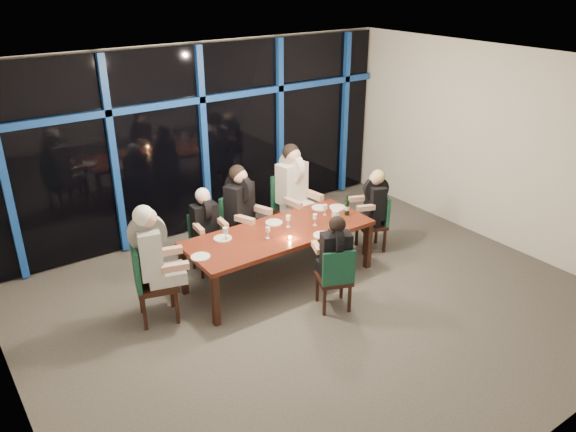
{
  "coord_description": "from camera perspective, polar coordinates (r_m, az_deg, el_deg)",
  "views": [
    {
      "loc": [
        -3.84,
        -4.83,
        4.04
      ],
      "look_at": [
        0.0,
        0.6,
        1.05
      ],
      "focal_mm": 35.0,
      "sensor_mm": 36.0,
      "label": 1
    }
  ],
  "objects": [
    {
      "name": "window_wall",
      "position": [
        9.02,
        -8.62,
        7.9
      ],
      "size": [
        6.86,
        0.43,
        2.94
      ],
      "color": "black",
      "rests_on": "ground"
    },
    {
      "name": "chair_far_right",
      "position": [
        8.78,
        0.14,
        1.19
      ],
      "size": [
        0.57,
        0.57,
        1.09
      ],
      "rotation": [
        0.0,
        0.0,
        0.13
      ],
      "color": "black",
      "rests_on": "ground"
    },
    {
      "name": "diner_far_mid",
      "position": [
        8.04,
        -4.75,
        1.6
      ],
      "size": [
        0.62,
        0.69,
        0.98
      ],
      "rotation": [
        0.0,
        0.0,
        0.37
      ],
      "color": "black",
      "rests_on": "ground"
    },
    {
      "name": "water_pitcher",
      "position": [
        7.78,
        4.86,
        -0.11
      ],
      "size": [
        0.12,
        0.11,
        0.2
      ],
      "rotation": [
        0.0,
        0.0,
        -0.15
      ],
      "color": "silver",
      "rests_on": "dining_table"
    },
    {
      "name": "plate_end_left",
      "position": [
        6.99,
        -8.88,
        -4.11
      ],
      "size": [
        0.24,
        0.24,
        0.01
      ],
      "primitive_type": "cylinder",
      "color": "white",
      "rests_on": "dining_table"
    },
    {
      "name": "wine_glass_c",
      "position": [
        7.7,
        2.77,
        -0.13
      ],
      "size": [
        0.06,
        0.06,
        0.17
      ],
      "color": "silver",
      "rests_on": "dining_table"
    },
    {
      "name": "plate_far_mid",
      "position": [
        7.81,
        -1.44,
        -0.67
      ],
      "size": [
        0.24,
        0.24,
        0.01
      ],
      "primitive_type": "cylinder",
      "color": "white",
      "rests_on": "dining_table"
    },
    {
      "name": "room",
      "position": [
        6.49,
        3.08,
        6.08
      ],
      "size": [
        7.04,
        7.0,
        3.02
      ],
      "color": "#57534D",
      "rests_on": "ground"
    },
    {
      "name": "wine_bottle",
      "position": [
        8.06,
        6.02,
        0.85
      ],
      "size": [
        0.07,
        0.07,
        0.29
      ],
      "rotation": [
        0.0,
        0.0,
        0.28
      ],
      "color": "black",
      "rests_on": "dining_table"
    },
    {
      "name": "wine_glass_d",
      "position": [
        7.32,
        -6.37,
        -1.53
      ],
      "size": [
        0.07,
        0.07,
        0.18
      ],
      "color": "silver",
      "rests_on": "dining_table"
    },
    {
      "name": "plate_near_mid",
      "position": [
        7.46,
        3.5,
        -1.94
      ],
      "size": [
        0.24,
        0.24,
        0.01
      ],
      "primitive_type": "cylinder",
      "color": "white",
      "rests_on": "dining_table"
    },
    {
      "name": "plate_far_right",
      "position": [
        8.29,
        3.23,
        0.85
      ],
      "size": [
        0.24,
        0.24,
        0.01
      ],
      "primitive_type": "cylinder",
      "color": "white",
      "rests_on": "dining_table"
    },
    {
      "name": "tea_light",
      "position": [
        7.37,
        0.2,
        -2.21
      ],
      "size": [
        0.05,
        0.05,
        0.03
      ],
      "primitive_type": "cylinder",
      "color": "#F9984A",
      "rests_on": "dining_table"
    },
    {
      "name": "diner_far_left",
      "position": [
        7.85,
        -8.39,
        -0.27
      ],
      "size": [
        0.44,
        0.55,
        0.83
      ],
      "rotation": [
        0.0,
        0.0,
        -0.08
      ],
      "color": "black",
      "rests_on": "ground"
    },
    {
      "name": "chair_far_mid",
      "position": [
        8.25,
        -5.13,
        -0.84
      ],
      "size": [
        0.6,
        0.6,
        1.01
      ],
      "rotation": [
        0.0,
        0.0,
        0.37
      ],
      "color": "black",
      "rests_on": "ground"
    },
    {
      "name": "diner_end_left",
      "position": [
        6.82,
        -13.64,
        -3.07
      ],
      "size": [
        0.7,
        0.6,
        1.02
      ],
      "rotation": [
        0.0,
        0.0,
        1.31
      ],
      "color": "black",
      "rests_on": "ground"
    },
    {
      "name": "chair_near_mid",
      "position": [
        7.05,
        4.88,
        -6.1
      ],
      "size": [
        0.54,
        0.54,
        0.88
      ],
      "rotation": [
        0.0,
        0.0,
        2.75
      ],
      "color": "black",
      "rests_on": "ground"
    },
    {
      "name": "wine_glass_e",
      "position": [
        8.03,
        3.8,
        0.87
      ],
      "size": [
        0.06,
        0.06,
        0.16
      ],
      "color": "silver",
      "rests_on": "dining_table"
    },
    {
      "name": "chair_end_right",
      "position": [
        8.65,
        8.98,
        -0.34
      ],
      "size": [
        0.53,
        0.53,
        0.88
      ],
      "rotation": [
        0.0,
        0.0,
        4.34
      ],
      "color": "black",
      "rests_on": "ground"
    },
    {
      "name": "diner_near_mid",
      "position": [
        6.94,
        4.8,
        -3.28
      ],
      "size": [
        0.55,
        0.61,
        0.86
      ],
      "rotation": [
        0.0,
        0.0,
        2.75
      ],
      "color": "black",
      "rests_on": "ground"
    },
    {
      "name": "plate_end_right",
      "position": [
        8.33,
        5.04,
        0.89
      ],
      "size": [
        0.24,
        0.24,
        0.01
      ],
      "primitive_type": "cylinder",
      "color": "white",
      "rests_on": "dining_table"
    },
    {
      "name": "diner_end_right",
      "position": [
        8.48,
        8.66,
        1.77
      ],
      "size": [
        0.6,
        0.54,
        0.86
      ],
      "rotation": [
        0.0,
        0.0,
        4.34
      ],
      "color": "black",
      "rests_on": "ground"
    },
    {
      "name": "dining_table",
      "position": [
        7.6,
        -0.87,
        -2.03
      ],
      "size": [
        2.6,
        1.0,
        0.75
      ],
      "color": "maroon",
      "rests_on": "ground"
    },
    {
      "name": "wine_glass_a",
      "position": [
        7.34,
        -2.07,
        -1.46
      ],
      "size": [
        0.06,
        0.06,
        0.16
      ],
      "color": "white",
      "rests_on": "dining_table"
    },
    {
      "name": "plate_far_left",
      "position": [
        7.41,
        -6.65,
        -2.27
      ],
      "size": [
        0.24,
        0.24,
        0.01
      ],
      "primitive_type": "cylinder",
      "color": "white",
      "rests_on": "dining_table"
    },
    {
      "name": "chair_end_left",
      "position": [
        7.01,
        -14.03,
        -6.18
      ],
      "size": [
        0.59,
        0.59,
        1.04
      ],
      "rotation": [
        0.0,
        0.0,
        1.31
      ],
      "color": "black",
      "rests_on": "ground"
    },
    {
      "name": "chair_far_left",
      "position": [
        8.06,
        -8.45,
        -2.3
      ],
      "size": [
        0.43,
        0.43,
        0.86
      ],
      "rotation": [
        0.0,
        0.0,
        -0.08
      ],
      "color": "black",
      "rests_on": "ground"
    },
    {
      "name": "wine_glass_b",
      "position": [
        7.64,
        0.02,
        -0.26
      ],
      "size": [
        0.07,
        0.07,
        0.17
      ],
      "color": "silver",
      "rests_on": "dining_table"
    },
    {
      "name": "diner_far_right",
      "position": [
        8.56,
        0.56,
        3.65
      ],
      "size": [
        0.58,
        0.71,
        1.06
      ],
      "rotation": [
        0.0,
        0.0,
        0.13
      ],
      "color": "silver",
      "rests_on": "ground"
    }
  ]
}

